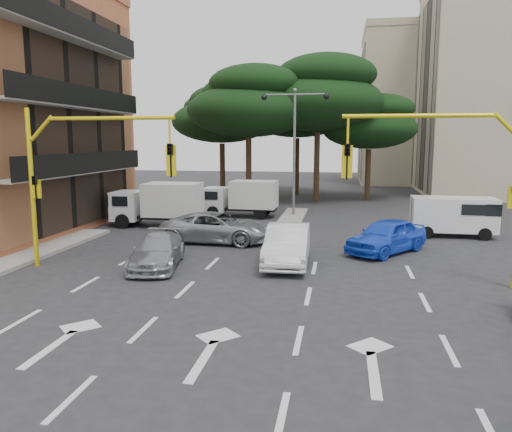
# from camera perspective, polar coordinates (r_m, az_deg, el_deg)

# --- Properties ---
(ground) EXTENTS (120.00, 120.00, 0.00)m
(ground) POSITION_cam_1_polar(r_m,az_deg,el_deg) (16.10, -1.21, -8.76)
(ground) COLOR #28282B
(ground) RESTS_ON ground
(median_strip) EXTENTS (1.40, 6.00, 0.15)m
(median_strip) POSITION_cam_1_polar(r_m,az_deg,el_deg) (31.57, 4.31, 0.04)
(median_strip) COLOR gray
(median_strip) RESTS_ON ground
(apartment_beige_far) EXTENTS (16.20, 12.15, 16.70)m
(apartment_beige_far) POSITION_cam_1_polar(r_m,az_deg,el_deg) (60.01, 19.77, 11.61)
(apartment_beige_far) COLOR #C2B691
(apartment_beige_far) RESTS_ON ground
(pine_left_near) EXTENTS (9.15, 9.15, 10.23)m
(pine_left_near) POSITION_cam_1_polar(r_m,az_deg,el_deg) (37.76, -0.78, 12.95)
(pine_left_near) COLOR #382616
(pine_left_near) RESTS_ON ground
(pine_center) EXTENTS (9.98, 9.98, 11.16)m
(pine_center) POSITION_cam_1_polar(r_m,az_deg,el_deg) (39.22, 7.18, 13.75)
(pine_center) COLOR #382616
(pine_center) RESTS_ON ground
(pine_left_far) EXTENTS (8.32, 8.32, 9.30)m
(pine_left_far) POSITION_cam_1_polar(r_m,az_deg,el_deg) (42.25, -3.85, 11.55)
(pine_left_far) COLOR #382616
(pine_left_far) RESTS_ON ground
(pine_right) EXTENTS (7.49, 7.49, 8.37)m
(pine_right) POSITION_cam_1_polar(r_m,az_deg,el_deg) (41.10, 12.93, 10.46)
(pine_right) COLOR #382616
(pine_right) RESTS_ON ground
(pine_back) EXTENTS (9.15, 9.15, 10.23)m
(pine_back) POSITION_cam_1_polar(r_m,az_deg,el_deg) (44.28, 4.83, 12.31)
(pine_back) COLOR #382616
(pine_back) RESTS_ON ground
(signal_mast_right) EXTENTS (5.79, 0.37, 6.00)m
(signal_mast_right) POSITION_cam_1_polar(r_m,az_deg,el_deg) (17.52, 22.59, 4.94)
(signal_mast_right) COLOR yellow
(signal_mast_right) RESTS_ON ground
(signal_mast_left) EXTENTS (5.79, 0.37, 6.00)m
(signal_mast_left) POSITION_cam_1_polar(r_m,az_deg,el_deg) (19.67, -20.03, 5.43)
(signal_mast_left) COLOR yellow
(signal_mast_left) RESTS_ON ground
(street_lamp_center) EXTENTS (4.16, 0.36, 7.77)m
(street_lamp_center) POSITION_cam_1_polar(r_m,az_deg,el_deg) (31.21, 4.43, 9.80)
(street_lamp_center) COLOR slate
(street_lamp_center) RESTS_ON median_strip
(car_white_hatch) EXTENTS (1.77, 4.69, 1.53)m
(car_white_hatch) POSITION_cam_1_polar(r_m,az_deg,el_deg) (19.58, 3.63, -3.29)
(car_white_hatch) COLOR silver
(car_white_hatch) RESTS_ON ground
(car_blue_compact) EXTENTS (4.01, 4.49, 1.47)m
(car_blue_compact) POSITION_cam_1_polar(r_m,az_deg,el_deg) (22.18, 14.71, -2.21)
(car_blue_compact) COLOR blue
(car_blue_compact) RESTS_ON ground
(car_silver_wagon) EXTENTS (2.43, 4.47, 1.23)m
(car_silver_wagon) POSITION_cam_1_polar(r_m,az_deg,el_deg) (19.50, -11.22, -3.94)
(car_silver_wagon) COLOR #94969B
(car_silver_wagon) RESTS_ON ground
(car_silver_cross_a) EXTENTS (5.19, 2.54, 1.42)m
(car_silver_cross_a) POSITION_cam_1_polar(r_m,az_deg,el_deg) (23.71, -4.54, -1.31)
(car_silver_cross_a) COLOR #9C9FA4
(car_silver_cross_a) RESTS_ON ground
(van_white) EXTENTS (4.04, 1.86, 2.01)m
(van_white) POSITION_cam_1_polar(r_m,az_deg,el_deg) (26.93, 21.58, -0.06)
(van_white) COLOR silver
(van_white) RESTS_ON ground
(box_truck_a) EXTENTS (5.01, 2.11, 2.46)m
(box_truck_a) POSITION_cam_1_polar(r_m,az_deg,el_deg) (28.37, -11.17, 1.27)
(box_truck_a) COLOR silver
(box_truck_a) RESTS_ON ground
(box_truck_b) EXTENTS (4.73, 2.15, 2.29)m
(box_truck_b) POSITION_cam_1_polar(r_m,az_deg,el_deg) (31.41, -1.74, 1.99)
(box_truck_b) COLOR silver
(box_truck_b) RESTS_ON ground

